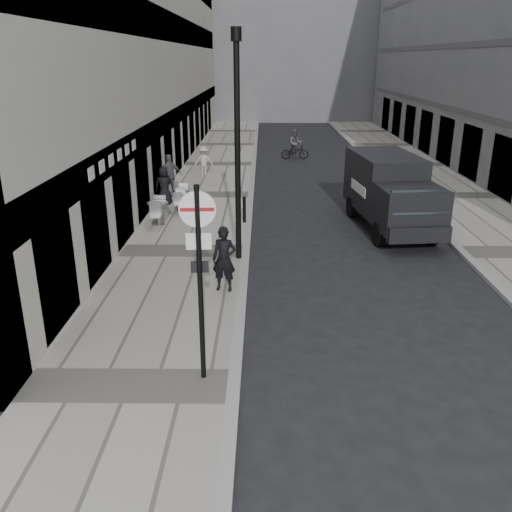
{
  "coord_description": "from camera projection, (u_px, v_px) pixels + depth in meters",
  "views": [
    {
      "loc": [
        0.54,
        -6.09,
        5.97
      ],
      "look_at": [
        0.38,
        6.37,
        1.4
      ],
      "focal_mm": 38.0,
      "sensor_mm": 36.0,
      "label": 1
    }
  ],
  "objects": [
    {
      "name": "lamppost",
      "position": [
        237.0,
        137.0,
        15.58
      ],
      "size": [
        0.3,
        0.3,
        6.65
      ],
      "color": "black",
      "rests_on": "sidewalk"
    },
    {
      "name": "cafe_table_far",
      "position": [
        158.0,
        211.0,
        20.01
      ],
      "size": [
        0.78,
        1.77,
        1.01
      ],
      "color": "#B4B4B7",
      "rests_on": "sidewalk"
    },
    {
      "name": "sidewalk",
      "position": [
        207.0,
        196.0,
        24.68
      ],
      "size": [
        4.0,
        60.0,
        0.12
      ],
      "primitive_type": "cube",
      "color": "#A09B91",
      "rests_on": "ground"
    },
    {
      "name": "ground",
      "position": [
        224.0,
        499.0,
        7.78
      ],
      "size": [
        120.0,
        120.0,
        0.0
      ],
      "primitive_type": "plane",
      "color": "black",
      "rests_on": "ground"
    },
    {
      "name": "cafe_table_near",
      "position": [
        182.0,
        196.0,
        22.44
      ],
      "size": [
        0.71,
        1.6,
        0.91
      ],
      "color": "silver",
      "rests_on": "sidewalk"
    },
    {
      "name": "pedestrian_b",
      "position": [
        204.0,
        161.0,
        28.47
      ],
      "size": [
        1.0,
        0.59,
        1.52
      ],
      "primitive_type": "imported",
      "rotation": [
        0.0,
        0.0,
        3.17
      ],
      "color": "#BAB5AC",
      "rests_on": "sidewalk"
    },
    {
      "name": "cyclist",
      "position": [
        295.0,
        147.0,
        33.74
      ],
      "size": [
        1.73,
        0.68,
        1.83
      ],
      "rotation": [
        0.0,
        0.0,
        0.06
      ],
      "color": "black",
      "rests_on": "ground"
    },
    {
      "name": "walking_man",
      "position": [
        224.0,
        259.0,
        14.22
      ],
      "size": [
        0.7,
        0.53,
        1.75
      ],
      "primitive_type": "imported",
      "rotation": [
        0.0,
        0.0,
        -0.18
      ],
      "color": "black",
      "rests_on": "sidewalk"
    },
    {
      "name": "bollard_near",
      "position": [
        225.0,
        248.0,
        16.22
      ],
      "size": [
        0.13,
        0.13,
        0.99
      ],
      "primitive_type": "cylinder",
      "color": "black",
      "rests_on": "sidewalk"
    },
    {
      "name": "sign_post",
      "position": [
        199.0,
        260.0,
        9.73
      ],
      "size": [
        0.66,
        0.11,
        3.81
      ],
      "rotation": [
        0.0,
        0.0,
        0.07
      ],
      "color": "black",
      "rests_on": "sidewalk"
    },
    {
      "name": "pedestrian_a",
      "position": [
        170.0,
        175.0,
        24.05
      ],
      "size": [
        1.19,
        0.88,
        1.87
      ],
      "primitive_type": "imported",
      "rotation": [
        0.0,
        0.0,
        3.58
      ],
      "color": "#58585D",
      "rests_on": "sidewalk"
    },
    {
      "name": "panel_van",
      "position": [
        390.0,
        189.0,
        19.67
      ],
      "size": [
        2.66,
        5.8,
        2.64
      ],
      "rotation": [
        0.0,
        0.0,
        0.11
      ],
      "color": "black",
      "rests_on": "ground"
    },
    {
      "name": "building_far",
      "position": [
        273.0,
        7.0,
        56.55
      ],
      "size": [
        24.0,
        16.0,
        22.0
      ],
      "primitive_type": "cube",
      "color": "slate",
      "rests_on": "ground"
    },
    {
      "name": "pedestrian_c",
      "position": [
        164.0,
        186.0,
        22.76
      ],
      "size": [
        0.84,
        0.6,
        1.6
      ],
      "primitive_type": "imported",
      "rotation": [
        0.0,
        0.0,
        3.26
      ],
      "color": "black",
      "rests_on": "sidewalk"
    },
    {
      "name": "far_sidewalk",
      "position": [
        449.0,
        196.0,
        24.55
      ],
      "size": [
        4.0,
        60.0,
        0.12
      ],
      "primitive_type": "cube",
      "color": "#A09B91",
      "rests_on": "ground"
    },
    {
      "name": "bollard_far",
      "position": [
        244.0,
        210.0,
        20.32
      ],
      "size": [
        0.13,
        0.13,
        0.94
      ],
      "primitive_type": "cylinder",
      "color": "black",
      "rests_on": "sidewalk"
    },
    {
      "name": "cafe_table_mid",
      "position": [
        180.0,
        201.0,
        21.81
      ],
      "size": [
        0.68,
        1.53,
        0.87
      ],
      "color": "#A6A6A8",
      "rests_on": "sidewalk"
    }
  ]
}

